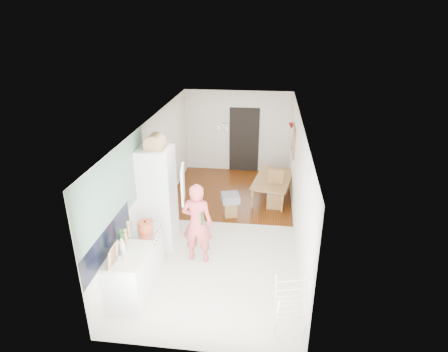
% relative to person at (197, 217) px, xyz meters
% --- Properties ---
extents(room_shell, '(3.20, 7.00, 2.50)m').
position_rel_person_xyz_m(room_shell, '(0.36, 1.29, 0.27)').
color(room_shell, white).
rests_on(room_shell, ground).
extents(floor, '(3.20, 7.00, 0.01)m').
position_rel_person_xyz_m(floor, '(0.36, 1.29, -0.98)').
color(floor, silver).
rests_on(floor, ground).
extents(wood_floor_overlay, '(3.20, 3.30, 0.01)m').
position_rel_person_xyz_m(wood_floor_overlay, '(0.36, 3.14, -0.97)').
color(wood_floor_overlay, '#62300E').
rests_on(wood_floor_overlay, room_shell).
extents(sage_wall_panel, '(0.02, 3.00, 1.30)m').
position_rel_person_xyz_m(sage_wall_panel, '(-1.23, -0.71, 0.87)').
color(sage_wall_panel, slate).
rests_on(sage_wall_panel, room_shell).
extents(tile_splashback, '(0.02, 1.90, 0.50)m').
position_rel_person_xyz_m(tile_splashback, '(-1.22, -1.26, 0.17)').
color(tile_splashback, black).
rests_on(tile_splashback, room_shell).
extents(doorway_recess, '(0.90, 0.04, 2.00)m').
position_rel_person_xyz_m(doorway_recess, '(0.56, 4.77, 0.02)').
color(doorway_recess, black).
rests_on(doorway_recess, room_shell).
extents(base_cabinet, '(0.60, 0.90, 0.86)m').
position_rel_person_xyz_m(base_cabinet, '(-0.94, -1.26, -0.55)').
color(base_cabinet, white).
rests_on(base_cabinet, room_shell).
extents(worktop, '(0.62, 0.92, 0.06)m').
position_rel_person_xyz_m(worktop, '(-0.94, -1.26, -0.09)').
color(worktop, beige).
rests_on(worktop, room_shell).
extents(range_cooker, '(0.60, 0.60, 0.88)m').
position_rel_person_xyz_m(range_cooker, '(-0.94, -0.51, -0.54)').
color(range_cooker, white).
rests_on(range_cooker, room_shell).
extents(cooker_top, '(0.60, 0.60, 0.04)m').
position_rel_person_xyz_m(cooker_top, '(-0.94, -0.51, -0.08)').
color(cooker_top, '#B6B6B8').
rests_on(cooker_top, room_shell).
extents(fridge_housing, '(0.66, 0.66, 2.15)m').
position_rel_person_xyz_m(fridge_housing, '(-0.91, 0.51, 0.10)').
color(fridge_housing, white).
rests_on(fridge_housing, room_shell).
extents(fridge_door, '(0.14, 0.56, 0.70)m').
position_rel_person_xyz_m(fridge_door, '(-0.30, 0.21, 0.57)').
color(fridge_door, white).
rests_on(fridge_door, room_shell).
extents(fridge_interior, '(0.02, 0.52, 0.66)m').
position_rel_person_xyz_m(fridge_interior, '(-0.60, 0.51, 0.57)').
color(fridge_interior, white).
rests_on(fridge_interior, room_shell).
extents(pinboard, '(0.03, 0.90, 0.70)m').
position_rel_person_xyz_m(pinboard, '(1.94, 3.19, 0.57)').
color(pinboard, tan).
rests_on(pinboard, room_shell).
extents(pinboard_frame, '(0.00, 0.94, 0.74)m').
position_rel_person_xyz_m(pinboard_frame, '(1.93, 3.19, 0.57)').
color(pinboard_frame, olive).
rests_on(pinboard_frame, room_shell).
extents(wall_sconce, '(0.18, 0.18, 0.16)m').
position_rel_person_xyz_m(wall_sconce, '(1.90, 3.84, 0.77)').
color(wall_sconce, maroon).
rests_on(wall_sconce, room_shell).
extents(person, '(0.74, 0.50, 1.96)m').
position_rel_person_xyz_m(person, '(0.00, 0.00, 0.00)').
color(person, '#DB5457').
rests_on(person, floor).
extents(dining_table, '(1.00, 1.49, 0.48)m').
position_rel_person_xyz_m(dining_table, '(1.49, 2.91, -0.74)').
color(dining_table, olive).
rests_on(dining_table, floor).
extents(dining_chair, '(0.40, 0.40, 0.93)m').
position_rel_person_xyz_m(dining_chair, '(1.52, 2.44, -0.51)').
color(dining_chair, olive).
rests_on(dining_chair, floor).
extents(stool, '(0.36, 0.36, 0.39)m').
position_rel_person_xyz_m(stool, '(0.45, 1.83, -0.78)').
color(stool, olive).
rests_on(stool, floor).
extents(grey_drape, '(0.51, 0.51, 0.18)m').
position_rel_person_xyz_m(grey_drape, '(0.45, 1.84, -0.49)').
color(grey_drape, gray).
rests_on(grey_drape, stool).
extents(drying_rack, '(0.54, 0.51, 0.89)m').
position_rel_person_xyz_m(drying_rack, '(1.74, -1.71, -0.53)').
color(drying_rack, white).
rests_on(drying_rack, floor).
extents(bread_bin, '(0.40, 0.38, 0.20)m').
position_rel_person_xyz_m(bread_bin, '(-0.87, 0.49, 1.27)').
color(bread_bin, tan).
rests_on(bread_bin, fridge_housing).
extents(red_casserole, '(0.34, 0.34, 0.17)m').
position_rel_person_xyz_m(red_casserole, '(-0.86, -0.50, 0.03)').
color(red_casserole, '#BE4723').
rests_on(red_casserole, cooker_top).
extents(steel_pan, '(0.23, 0.23, 0.09)m').
position_rel_person_xyz_m(steel_pan, '(-1.03, -1.39, -0.01)').
color(steel_pan, '#B6B6B8').
rests_on(steel_pan, worktop).
extents(held_bottle, '(0.05, 0.05, 0.25)m').
position_rel_person_xyz_m(held_bottle, '(0.13, -0.17, 0.06)').
color(held_bottle, '#1A431B').
rests_on(held_bottle, person).
extents(bottle_a, '(0.07, 0.07, 0.29)m').
position_rel_person_xyz_m(bottle_a, '(-1.08, -1.09, 0.09)').
color(bottle_a, '#1A431B').
rests_on(bottle_a, worktop).
extents(bottle_b, '(0.08, 0.08, 0.28)m').
position_rel_person_xyz_m(bottle_b, '(-1.07, -1.07, 0.08)').
color(bottle_b, '#1A431B').
rests_on(bottle_b, worktop).
extents(bottle_c, '(0.10, 0.10, 0.23)m').
position_rel_person_xyz_m(bottle_c, '(-1.00, -1.25, 0.06)').
color(bottle_c, beige).
rests_on(bottle_c, worktop).
extents(pepper_mill_front, '(0.07, 0.07, 0.23)m').
position_rel_person_xyz_m(pepper_mill_front, '(-1.05, -0.97, 0.06)').
color(pepper_mill_front, tan).
rests_on(pepper_mill_front, worktop).
extents(pepper_mill_back, '(0.08, 0.08, 0.24)m').
position_rel_person_xyz_m(pepper_mill_back, '(-1.08, -0.73, 0.06)').
color(pepper_mill_back, tan).
rests_on(pepper_mill_back, worktop).
extents(chopping_boards, '(0.05, 0.26, 0.36)m').
position_rel_person_xyz_m(chopping_boards, '(-1.02, -1.56, 0.12)').
color(chopping_boards, tan).
rests_on(chopping_boards, worktop).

